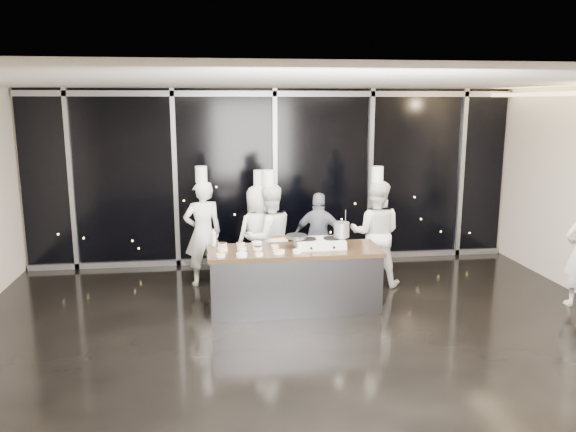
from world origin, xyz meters
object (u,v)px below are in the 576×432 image
(demo_counter, at_px, (294,279))
(frying_pan, at_px, (296,237))
(stock_pot, at_px, (342,230))
(chef_far_left, at_px, (203,232))
(guest, at_px, (319,237))
(chef_left, at_px, (260,235))
(chef_center, at_px, (269,237))
(stove, at_px, (320,243))
(chef_right, at_px, (376,233))

(demo_counter, xyz_separation_m, frying_pan, (0.03, 0.06, 0.61))
(stock_pot, relative_size, chef_far_left, 0.11)
(guest, bearing_deg, stock_pot, 113.73)
(chef_left, bearing_deg, demo_counter, 85.88)
(chef_far_left, bearing_deg, guest, 162.51)
(chef_center, bearing_deg, stock_pot, 117.75)
(stock_pot, xyz_separation_m, chef_center, (-0.97, 0.87, -0.29))
(stove, height_order, chef_left, chef_left)
(chef_far_left, relative_size, guest, 1.31)
(frying_pan, bearing_deg, chef_center, 109.95)
(stove, relative_size, chef_center, 0.37)
(stock_pot, height_order, chef_right, chef_right)
(stove, relative_size, stock_pot, 3.23)
(chef_far_left, xyz_separation_m, chef_right, (2.78, -0.37, -0.01))
(demo_counter, distance_m, chef_right, 1.79)
(chef_left, bearing_deg, guest, 162.00)
(stove, xyz_separation_m, chef_far_left, (-1.69, 1.28, -0.08))
(stock_pot, height_order, chef_center, chef_center)
(chef_right, bearing_deg, guest, -1.58)
(stock_pot, xyz_separation_m, guest, (-0.09, 1.21, -0.40))
(stove, bearing_deg, stock_pot, 1.91)
(demo_counter, height_order, chef_right, chef_right)
(demo_counter, height_order, chef_center, chef_center)
(demo_counter, distance_m, stock_pot, 0.98)
(frying_pan, bearing_deg, chef_right, 31.86)
(frying_pan, height_order, chef_far_left, chef_far_left)
(chef_center, height_order, chef_right, chef_right)
(chef_far_left, bearing_deg, frying_pan, 121.26)
(chef_center, distance_m, guest, 0.94)
(chef_far_left, bearing_deg, stove, 127.23)
(chef_left, height_order, chef_right, chef_right)
(chef_left, bearing_deg, frying_pan, 88.02)
(stove, height_order, frying_pan, frying_pan)
(guest, bearing_deg, chef_right, 179.63)
(chef_left, xyz_separation_m, guest, (0.99, 0.08, -0.10))
(demo_counter, distance_m, frying_pan, 0.62)
(frying_pan, bearing_deg, stove, -3.33)
(demo_counter, bearing_deg, guest, 64.42)
(chef_right, bearing_deg, demo_counter, 50.67)
(demo_counter, xyz_separation_m, chef_left, (-0.40, 1.17, 0.39))
(demo_counter, relative_size, stove, 3.48)
(stove, xyz_separation_m, chef_left, (-0.77, 1.13, -0.12))
(chef_left, distance_m, chef_right, 1.88)
(chef_center, xyz_separation_m, guest, (0.87, 0.34, -0.11))
(stove, xyz_separation_m, stock_pot, (0.32, 0.01, 0.19))
(guest, bearing_deg, chef_center, 40.36)
(demo_counter, xyz_separation_m, chef_center, (-0.28, 0.91, 0.41))
(demo_counter, height_order, guest, guest)
(demo_counter, distance_m, stove, 0.63)
(demo_counter, bearing_deg, chef_left, 108.74)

